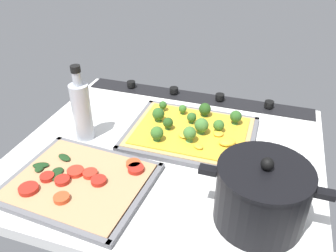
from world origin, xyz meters
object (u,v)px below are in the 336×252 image
broccoli_pizza (191,129)px  veggie_pizza_back (79,181)px  oil_bottle (82,110)px  baking_tray_back (80,184)px  cooking_pot (261,195)px  baking_tray_front (191,135)px

broccoli_pizza → veggie_pizza_back: (18.76, 26.89, -0.82)cm
broccoli_pizza → oil_bottle: oil_bottle is taller
baking_tray_back → oil_bottle: oil_bottle is taller
veggie_pizza_back → cooking_pot: (-38.87, -2.06, 5.32)cm
baking_tray_back → oil_bottle: (8.27, -17.36, 8.07)cm
baking_tray_back → cooking_pot: cooking_pot is taller
baking_tray_front → oil_bottle: bearing=19.3°
baking_tray_back → oil_bottle: 20.85cm
baking_tray_front → cooking_pot: bearing=129.2°
veggie_pizza_back → cooking_pot: bearing=-177.0°
baking_tray_back → veggie_pizza_back: 0.78cm
veggie_pizza_back → broccoli_pizza: bearing=-124.9°
veggie_pizza_back → oil_bottle: oil_bottle is taller
cooking_pot → broccoli_pizza: bearing=-51.0°
baking_tray_front → broccoli_pizza: size_ratio=1.08×
baking_tray_front → cooking_pot: 32.35cm
broccoli_pizza → baking_tray_back: broccoli_pizza is taller
oil_bottle → baking_tray_back: bearing=115.5°
baking_tray_back → veggie_pizza_back: (0.16, -0.10, 0.75)cm
baking_tray_back → veggie_pizza_back: size_ratio=1.09×
cooking_pot → baking_tray_back: bearing=3.2°
oil_bottle → baking_tray_front: bearing=-160.7°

